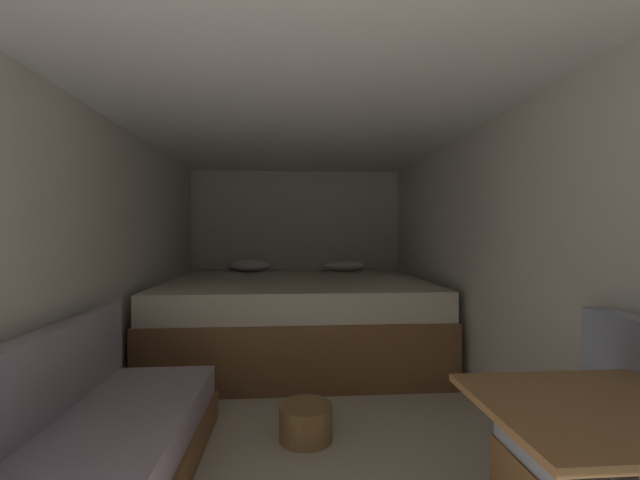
{
  "coord_description": "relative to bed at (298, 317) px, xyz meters",
  "views": [
    {
      "loc": [
        -0.06,
        -0.39,
        1.24
      ],
      "look_at": [
        0.15,
        2.6,
        1.19
      ],
      "focal_mm": 22.32,
      "sensor_mm": 36.0,
      "label": 1
    }
  ],
  "objects": [
    {
      "name": "wall_right",
      "position": [
        1.34,
        -1.62,
        0.62
      ],
      "size": [
        0.05,
        5.37,
        2.03
      ],
      "primitive_type": "cube",
      "color": "silver",
      "rests_on": "ground"
    },
    {
      "name": "wicker_basket",
      "position": [
        0.02,
        -1.64,
        -0.29
      ],
      "size": [
        0.32,
        0.32,
        0.21
      ],
      "color": "olive",
      "rests_on": "ground"
    },
    {
      "name": "wall_back",
      "position": [
        0.0,
        1.09,
        0.62
      ],
      "size": [
        2.74,
        0.05,
        2.03
      ],
      "primitive_type": "cube",
      "color": "silver",
      "rests_on": "ground"
    },
    {
      "name": "bed",
      "position": [
        0.0,
        0.0,
        0.0
      ],
      "size": [
        2.52,
        2.05,
        0.93
      ],
      "color": "brown",
      "rests_on": "ground"
    },
    {
      "name": "ceiling_slab",
      "position": [
        0.0,
        -1.62,
        1.66
      ],
      "size": [
        2.74,
        5.37,
        0.05
      ],
      "primitive_type": "cube",
      "color": "white",
      "rests_on": "wall_left"
    },
    {
      "name": "dinette_table",
      "position": [
        0.87,
        -2.92,
        0.23
      ],
      "size": [
        0.72,
        0.58,
        0.73
      ],
      "color": "olive",
      "rests_on": "ground"
    },
    {
      "name": "ground_plane",
      "position": [
        0.0,
        -1.62,
        -0.39
      ],
      "size": [
        7.37,
        7.37,
        0.0
      ],
      "primitive_type": "plane",
      "color": "beige"
    },
    {
      "name": "wall_left",
      "position": [
        -1.34,
        -1.62,
        0.62
      ],
      "size": [
        0.05,
        5.37,
        2.03
      ],
      "primitive_type": "cube",
      "color": "silver",
      "rests_on": "ground"
    }
  ]
}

